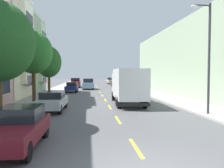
# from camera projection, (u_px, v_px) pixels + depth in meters

# --- Properties ---
(ground_plane) EXTENTS (160.00, 160.00, 0.00)m
(ground_plane) POSITION_uv_depth(u_px,v_px,m) (99.00, 91.00, 35.99)
(ground_plane) COLOR #4C4C4F
(sidewalk_left) EXTENTS (3.20, 120.00, 0.14)m
(sidewalk_left) POSITION_uv_depth(u_px,v_px,m) (53.00, 92.00, 33.24)
(sidewalk_left) COLOR #99968E
(sidewalk_left) RESTS_ON ground_plane
(sidewalk_right) EXTENTS (3.20, 120.00, 0.14)m
(sidewalk_right) POSITION_uv_depth(u_px,v_px,m) (144.00, 91.00, 34.76)
(sidewalk_right) COLOR #99968E
(sidewalk_right) RESTS_ON ground_plane
(lane_centerline_dashes) EXTENTS (0.14, 47.20, 0.01)m
(lane_centerline_dashes) POSITION_uv_depth(u_px,v_px,m) (101.00, 94.00, 30.53)
(lane_centerline_dashes) COLOR yellow
(lane_centerline_dashes) RESTS_ON ground_plane
(apartment_block_opposite) EXTENTS (10.00, 36.00, 8.89)m
(apartment_block_opposite) POSITION_uv_depth(u_px,v_px,m) (212.00, 60.00, 27.32)
(apartment_block_opposite) COLOR #99AD8E
(apartment_block_opposite) RESTS_ON ground_plane
(street_tree_second) EXTENTS (3.23, 3.23, 6.26)m
(street_tree_second) POSITION_uv_depth(u_px,v_px,m) (33.00, 53.00, 18.55)
(street_tree_second) COLOR #47331E
(street_tree_second) RESTS_ON sidewalk_left
(street_tree_third) EXTENTS (2.93, 2.93, 5.88)m
(street_tree_third) POSITION_uv_depth(u_px,v_px,m) (49.00, 62.00, 25.79)
(street_tree_third) COLOR #47331E
(street_tree_third) RESTS_ON sidewalk_left
(street_lamp) EXTENTS (1.35, 0.28, 7.20)m
(street_lamp) POSITION_uv_depth(u_px,v_px,m) (207.00, 51.00, 14.24)
(street_lamp) COLOR #38383D
(street_lamp) RESTS_ON sidewalk_right
(delivery_box_truck) EXTENTS (2.60, 7.44, 3.18)m
(delivery_box_truck) POSITION_uv_depth(u_px,v_px,m) (128.00, 84.00, 19.82)
(delivery_box_truck) COLOR white
(delivery_box_truck) RESTS_ON ground_plane
(parked_hatchback_navy) EXTENTS (1.83, 4.04, 1.50)m
(parked_hatchback_navy) POSITION_uv_depth(u_px,v_px,m) (72.00, 87.00, 33.18)
(parked_hatchback_navy) COLOR navy
(parked_hatchback_navy) RESTS_ON ground_plane
(parked_sedan_silver) EXTENTS (1.92, 4.55, 1.43)m
(parked_sedan_silver) POSITION_uv_depth(u_px,v_px,m) (52.00, 101.00, 16.45)
(parked_sedan_silver) COLOR #B2B5BA
(parked_sedan_silver) RESTS_ON ground_plane
(parked_suv_red) EXTENTS (2.00, 4.82, 1.93)m
(parked_suv_red) POSITION_uv_depth(u_px,v_px,m) (76.00, 83.00, 44.76)
(parked_suv_red) COLOR #AD1E1E
(parked_suv_red) RESTS_ON ground_plane
(parked_pickup_champagne) EXTENTS (2.09, 5.33, 1.73)m
(parked_pickup_champagne) POSITION_uv_depth(u_px,v_px,m) (111.00, 81.00, 59.75)
(parked_pickup_champagne) COLOR tan
(parked_pickup_champagne) RESTS_ON ground_plane
(parked_hatchback_burgundy) EXTENTS (1.80, 4.03, 1.50)m
(parked_hatchback_burgundy) POSITION_uv_depth(u_px,v_px,m) (17.00, 127.00, 8.21)
(parked_hatchback_burgundy) COLOR maroon
(parked_hatchback_burgundy) RESTS_ON ground_plane
(parked_pickup_black) EXTENTS (2.05, 5.32, 1.73)m
(parked_pickup_black) POSITION_uv_depth(u_px,v_px,m) (116.00, 83.00, 48.34)
(parked_pickup_black) COLOR black
(parked_pickup_black) RESTS_ON ground_plane
(moving_sky_sedan) EXTENTS (1.95, 4.80, 1.93)m
(moving_sky_sedan) POSITION_uv_depth(u_px,v_px,m) (88.00, 84.00, 39.28)
(moving_sky_sedan) COLOR #7A9EC6
(moving_sky_sedan) RESTS_ON ground_plane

